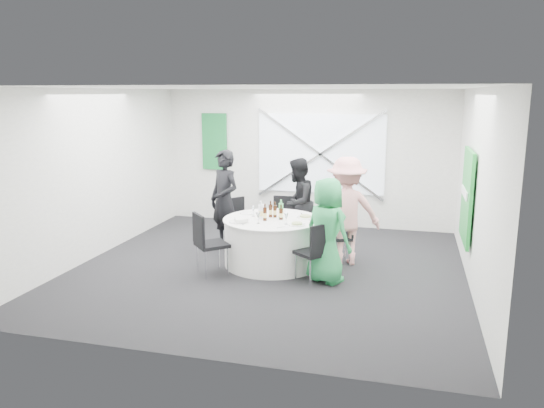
% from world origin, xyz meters
% --- Properties ---
extents(floor, '(6.00, 6.00, 0.00)m').
position_xyz_m(floor, '(0.00, 0.00, 0.00)').
color(floor, black).
rests_on(floor, ground).
extents(ceiling, '(6.00, 6.00, 0.00)m').
position_xyz_m(ceiling, '(0.00, 0.00, 2.80)').
color(ceiling, white).
rests_on(ceiling, wall_back).
extents(wall_back, '(6.00, 0.00, 6.00)m').
position_xyz_m(wall_back, '(0.00, 3.00, 1.40)').
color(wall_back, silver).
rests_on(wall_back, floor).
extents(wall_front, '(6.00, 0.00, 6.00)m').
position_xyz_m(wall_front, '(0.00, -3.00, 1.40)').
color(wall_front, silver).
rests_on(wall_front, floor).
extents(wall_left, '(0.00, 6.00, 6.00)m').
position_xyz_m(wall_left, '(-3.00, 0.00, 1.40)').
color(wall_left, silver).
rests_on(wall_left, floor).
extents(wall_right, '(0.00, 6.00, 6.00)m').
position_xyz_m(wall_right, '(3.00, 0.00, 1.40)').
color(wall_right, silver).
rests_on(wall_right, floor).
extents(window_panel, '(2.60, 0.03, 1.60)m').
position_xyz_m(window_panel, '(0.30, 2.96, 1.50)').
color(window_panel, white).
rests_on(window_panel, wall_back).
extents(window_brace_a, '(2.63, 0.05, 1.84)m').
position_xyz_m(window_brace_a, '(0.30, 2.92, 1.50)').
color(window_brace_a, silver).
rests_on(window_brace_a, window_panel).
extents(window_brace_b, '(2.63, 0.05, 1.84)m').
position_xyz_m(window_brace_b, '(0.30, 2.92, 1.50)').
color(window_brace_b, silver).
rests_on(window_brace_b, window_panel).
extents(green_banner, '(0.55, 0.04, 1.20)m').
position_xyz_m(green_banner, '(-2.00, 2.95, 1.70)').
color(green_banner, '#156B3A').
rests_on(green_banner, wall_back).
extents(green_sign, '(0.05, 1.20, 1.40)m').
position_xyz_m(green_sign, '(2.94, 0.60, 1.20)').
color(green_sign, '#1A912F').
rests_on(green_sign, wall_right).
extents(banquet_table, '(1.56, 1.56, 0.76)m').
position_xyz_m(banquet_table, '(0.00, 0.20, 0.38)').
color(banquet_table, silver).
rests_on(banquet_table, floor).
extents(chair_back, '(0.44, 0.45, 0.91)m').
position_xyz_m(chair_back, '(-0.06, 1.23, 0.53)').
color(chair_back, black).
rests_on(chair_back, floor).
extents(chair_back_left, '(0.59, 0.58, 0.91)m').
position_xyz_m(chair_back_left, '(-0.80, 0.89, 0.53)').
color(chair_back_left, black).
rests_on(chair_back_left, floor).
extents(chair_back_right, '(0.51, 0.51, 0.87)m').
position_xyz_m(chair_back_right, '(1.09, 0.61, 0.51)').
color(chair_back_right, black).
rests_on(chair_back_right, floor).
extents(chair_front_right, '(0.58, 0.58, 0.90)m').
position_xyz_m(chair_front_right, '(0.83, -0.48, 0.53)').
color(chair_front_right, black).
rests_on(chair_front_right, floor).
extents(chair_front_left, '(0.62, 0.62, 0.97)m').
position_xyz_m(chair_front_left, '(-0.82, -0.56, 0.57)').
color(chair_front_left, black).
rests_on(chair_front_left, floor).
extents(person_man_back_left, '(0.77, 0.70, 1.77)m').
position_xyz_m(person_man_back_left, '(-1.03, 0.83, 0.88)').
color(person_man_back_left, black).
rests_on(person_man_back_left, floor).
extents(person_man_back, '(0.53, 0.83, 1.60)m').
position_xyz_m(person_man_back, '(0.17, 1.35, 0.80)').
color(person_man_back, black).
rests_on(person_man_back, floor).
extents(person_woman_pink, '(1.23, 0.85, 1.74)m').
position_xyz_m(person_woman_pink, '(1.13, 0.57, 0.87)').
color(person_woman_pink, pink).
rests_on(person_woman_pink, floor).
extents(person_woman_green, '(0.90, 0.81, 1.55)m').
position_xyz_m(person_woman_green, '(0.97, -0.36, 0.77)').
color(person_woman_green, green).
rests_on(person_woman_green, floor).
extents(plate_back, '(0.27, 0.27, 0.01)m').
position_xyz_m(plate_back, '(-0.04, 0.73, 0.77)').
color(plate_back, white).
rests_on(plate_back, banquet_table).
extents(plate_back_left, '(0.29, 0.29, 0.01)m').
position_xyz_m(plate_back_left, '(-0.48, 0.47, 0.77)').
color(plate_back_left, white).
rests_on(plate_back_left, banquet_table).
extents(plate_back_right, '(0.27, 0.27, 0.04)m').
position_xyz_m(plate_back_right, '(0.50, 0.40, 0.78)').
color(plate_back_right, white).
rests_on(plate_back_right, banquet_table).
extents(plate_front_right, '(0.25, 0.25, 0.04)m').
position_xyz_m(plate_front_right, '(0.47, -0.11, 0.78)').
color(plate_front_right, white).
rests_on(plate_front_right, banquet_table).
extents(plate_front_left, '(0.26, 0.26, 0.01)m').
position_xyz_m(plate_front_left, '(-0.46, -0.16, 0.77)').
color(plate_front_left, white).
rests_on(plate_front_left, banquet_table).
extents(napkin, '(0.22, 0.21, 0.05)m').
position_xyz_m(napkin, '(-0.39, -0.19, 0.80)').
color(napkin, silver).
rests_on(napkin, plate_front_left).
extents(beer_bottle_a, '(0.06, 0.06, 0.27)m').
position_xyz_m(beer_bottle_a, '(-0.05, 0.30, 0.86)').
color(beer_bottle_a, '#3A190A').
rests_on(beer_bottle_a, banquet_table).
extents(beer_bottle_b, '(0.06, 0.06, 0.26)m').
position_xyz_m(beer_bottle_b, '(0.02, 0.32, 0.86)').
color(beer_bottle_b, '#3A190A').
rests_on(beer_bottle_b, banquet_table).
extents(beer_bottle_c, '(0.06, 0.06, 0.24)m').
position_xyz_m(beer_bottle_c, '(0.15, 0.18, 0.85)').
color(beer_bottle_c, '#3A190A').
rests_on(beer_bottle_c, banquet_table).
extents(beer_bottle_d, '(0.06, 0.06, 0.27)m').
position_xyz_m(beer_bottle_d, '(-0.08, 0.05, 0.86)').
color(beer_bottle_d, '#3A190A').
rests_on(beer_bottle_d, banquet_table).
extents(green_water_bottle, '(0.08, 0.08, 0.32)m').
position_xyz_m(green_water_bottle, '(0.14, 0.22, 0.89)').
color(green_water_bottle, green).
rests_on(green_water_bottle, banquet_table).
extents(clear_water_bottle, '(0.08, 0.08, 0.29)m').
position_xyz_m(clear_water_bottle, '(-0.17, 0.14, 0.87)').
color(clear_water_bottle, white).
rests_on(clear_water_bottle, banquet_table).
extents(wine_glass_a, '(0.07, 0.07, 0.17)m').
position_xyz_m(wine_glass_a, '(-0.21, 0.48, 0.88)').
color(wine_glass_a, white).
rests_on(wine_glass_a, banquet_table).
extents(wine_glass_b, '(0.07, 0.07, 0.17)m').
position_xyz_m(wine_glass_b, '(-0.13, -0.15, 0.88)').
color(wine_glass_b, white).
rests_on(wine_glass_b, banquet_table).
extents(wine_glass_c, '(0.07, 0.07, 0.17)m').
position_xyz_m(wine_glass_c, '(0.30, -0.09, 0.88)').
color(wine_glass_c, white).
rests_on(wine_glass_c, banquet_table).
extents(wine_glass_d, '(0.07, 0.07, 0.17)m').
position_xyz_m(wine_glass_d, '(-0.34, 0.29, 0.88)').
color(wine_glass_d, white).
rests_on(wine_glass_d, banquet_table).
extents(fork_a, '(0.10, 0.13, 0.01)m').
position_xyz_m(fork_a, '(-0.55, 0.03, 0.76)').
color(fork_a, silver).
rests_on(fork_a, banquet_table).
extents(knife_a, '(0.10, 0.13, 0.01)m').
position_xyz_m(knife_a, '(-0.35, -0.26, 0.76)').
color(knife_a, silver).
rests_on(knife_a, banquet_table).
extents(fork_b, '(0.08, 0.14, 0.01)m').
position_xyz_m(fork_b, '(0.56, 0.31, 0.76)').
color(fork_b, silver).
rests_on(fork_b, banquet_table).
extents(knife_b, '(0.08, 0.14, 0.01)m').
position_xyz_m(knife_b, '(0.41, 0.61, 0.76)').
color(knife_b, silver).
rests_on(knife_b, banquet_table).
extents(fork_c, '(0.12, 0.12, 0.01)m').
position_xyz_m(fork_c, '(0.27, -0.31, 0.76)').
color(fork_c, silver).
rests_on(fork_c, banquet_table).
extents(knife_c, '(0.11, 0.12, 0.01)m').
position_xyz_m(knife_c, '(0.52, -0.04, 0.76)').
color(knife_c, silver).
rests_on(knife_c, banquet_table).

